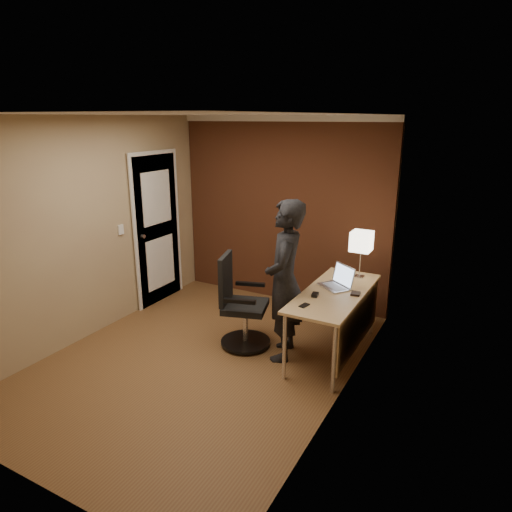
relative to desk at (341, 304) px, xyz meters
name	(u,v)px	position (x,y,z in m)	size (l,w,h in m)	color
room	(250,206)	(-1.53, 0.80, 0.77)	(4.00, 4.00, 4.00)	brown
desk	(341,304)	(0.00, 0.00, 0.00)	(0.60, 1.50, 0.73)	tan
desk_lamp	(361,242)	(0.02, 0.56, 0.55)	(0.22, 0.22, 0.54)	silver
laptop	(339,281)	(-0.08, 0.15, 0.19)	(0.42, 0.40, 0.23)	silver
mouse	(315,295)	(-0.21, -0.22, 0.14)	(0.06, 0.10, 0.03)	black
phone	(304,305)	(-0.21, -0.50, 0.13)	(0.06, 0.12, 0.01)	black
wallet	(355,294)	(0.14, 0.02, 0.14)	(0.09, 0.11, 0.02)	black
office_chair	(240,307)	(-1.06, -0.28, -0.15)	(0.58, 0.64, 1.03)	black
person	(285,281)	(-0.53, -0.26, 0.25)	(0.62, 0.41, 1.70)	black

